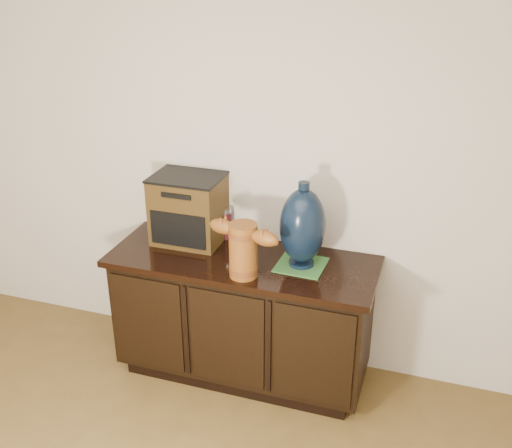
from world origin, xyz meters
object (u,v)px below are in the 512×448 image
(terracotta_vessel, at_px, (243,247))
(lamp_base, at_px, (303,226))
(tv_radio, at_px, (189,209))
(sideboard, at_px, (243,316))
(spray_can, at_px, (227,223))

(terracotta_vessel, bearing_deg, lamp_base, 52.18)
(tv_radio, relative_size, lamp_base, 0.84)
(sideboard, distance_m, spray_can, 0.54)
(sideboard, relative_size, spray_can, 7.90)
(lamp_base, relative_size, spray_can, 2.50)
(sideboard, xyz_separation_m, spray_can, (-0.17, 0.22, 0.46))
(sideboard, bearing_deg, terracotta_vessel, -68.68)
(sideboard, height_order, tv_radio, tv_radio)
(terracotta_vessel, xyz_separation_m, lamp_base, (0.25, 0.20, 0.06))
(lamp_base, xyz_separation_m, spray_can, (-0.49, 0.19, -0.14))
(sideboard, bearing_deg, tv_radio, 160.81)
(sideboard, distance_m, lamp_base, 0.68)
(sideboard, relative_size, lamp_base, 3.16)
(sideboard, height_order, spray_can, spray_can)
(lamp_base, bearing_deg, sideboard, -175.54)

